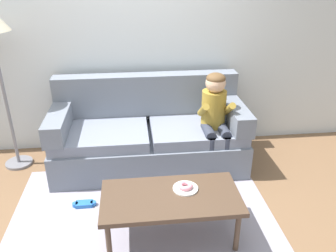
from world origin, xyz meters
name	(u,v)px	position (x,y,z in m)	size (l,w,h in m)	color
ground	(142,210)	(0.00, 0.00, 0.00)	(10.00, 10.00, 0.00)	brown
wall_back	(133,32)	(0.00, 1.40, 1.40)	(8.00, 0.10, 2.80)	silver
area_rug	(144,227)	(0.00, -0.25, 0.01)	(2.39, 2.02, 0.01)	#9993A3
couch	(149,135)	(0.12, 0.85, 0.35)	(2.09, 0.90, 0.97)	slate
coffee_table	(171,200)	(0.23, -0.37, 0.38)	(1.13, 0.57, 0.42)	#4C3828
person_child	(215,114)	(0.82, 0.64, 0.67)	(0.34, 0.58, 1.10)	olive
plate	(185,188)	(0.36, -0.29, 0.43)	(0.21, 0.21, 0.01)	white
donut	(185,186)	(0.36, -0.29, 0.45)	(0.12, 0.12, 0.04)	pink
toy_controller	(84,205)	(-0.55, 0.11, 0.03)	(0.23, 0.09, 0.05)	blue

